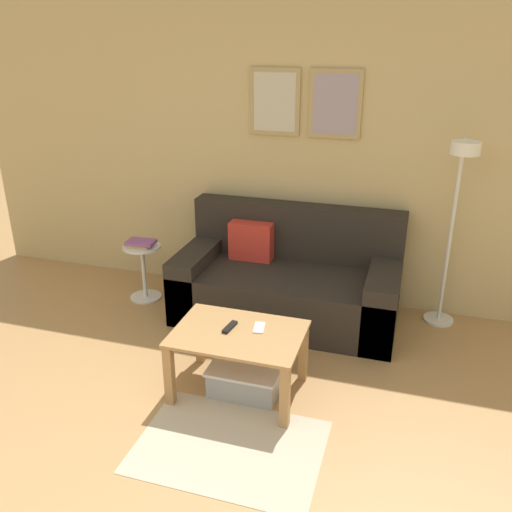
{
  "coord_description": "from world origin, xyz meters",
  "views": [
    {
      "loc": [
        1.21,
        -1.4,
        2.19
      ],
      "look_at": [
        0.25,
        1.7,
        0.85
      ],
      "focal_mm": 38.0,
      "sensor_mm": 36.0,
      "label": 1
    }
  ],
  "objects_px": {
    "couch": "(288,282)",
    "cell_phone": "(259,328)",
    "coffee_table": "(238,344)",
    "storage_bin": "(247,376)",
    "floor_lamp": "(457,202)",
    "side_table": "(143,267)",
    "book_stack": "(141,243)",
    "remote_control": "(230,327)"
  },
  "relations": [
    {
      "from": "cell_phone",
      "to": "storage_bin",
      "type": "bearing_deg",
      "value": -151.51
    },
    {
      "from": "couch",
      "to": "floor_lamp",
      "type": "bearing_deg",
      "value": 5.88
    },
    {
      "from": "floor_lamp",
      "to": "remote_control",
      "type": "bearing_deg",
      "value": -137.82
    },
    {
      "from": "floor_lamp",
      "to": "remote_control",
      "type": "distance_m",
      "value": 1.9
    },
    {
      "from": "storage_bin",
      "to": "cell_phone",
      "type": "distance_m",
      "value": 0.36
    },
    {
      "from": "couch",
      "to": "floor_lamp",
      "type": "xyz_separation_m",
      "value": [
        1.22,
        0.13,
        0.76
      ]
    },
    {
      "from": "side_table",
      "to": "remote_control",
      "type": "bearing_deg",
      "value": -40.93
    },
    {
      "from": "side_table",
      "to": "book_stack",
      "type": "height_order",
      "value": "book_stack"
    },
    {
      "from": "cell_phone",
      "to": "side_table",
      "type": "bearing_deg",
      "value": 135.23
    },
    {
      "from": "couch",
      "to": "side_table",
      "type": "height_order",
      "value": "couch"
    },
    {
      "from": "couch",
      "to": "book_stack",
      "type": "distance_m",
      "value": 1.31
    },
    {
      "from": "side_table",
      "to": "cell_phone",
      "type": "xyz_separation_m",
      "value": [
        1.35,
        -0.95,
        0.15
      ]
    },
    {
      "from": "side_table",
      "to": "remote_control",
      "type": "height_order",
      "value": "side_table"
    },
    {
      "from": "storage_bin",
      "to": "side_table",
      "type": "relative_size",
      "value": 0.94
    },
    {
      "from": "coffee_table",
      "to": "side_table",
      "type": "relative_size",
      "value": 1.66
    },
    {
      "from": "book_stack",
      "to": "couch",
      "type": "bearing_deg",
      "value": 3.69
    },
    {
      "from": "storage_bin",
      "to": "side_table",
      "type": "bearing_deg",
      "value": 141.78
    },
    {
      "from": "book_stack",
      "to": "remote_control",
      "type": "bearing_deg",
      "value": -40.55
    },
    {
      "from": "remote_control",
      "to": "coffee_table",
      "type": "bearing_deg",
      "value": -17.08
    },
    {
      "from": "couch",
      "to": "remote_control",
      "type": "bearing_deg",
      "value": -96.09
    },
    {
      "from": "couch",
      "to": "coffee_table",
      "type": "bearing_deg",
      "value": -92.5
    },
    {
      "from": "side_table",
      "to": "cell_phone",
      "type": "distance_m",
      "value": 1.66
    },
    {
      "from": "floor_lamp",
      "to": "book_stack",
      "type": "bearing_deg",
      "value": -175.24
    },
    {
      "from": "couch",
      "to": "coffee_table",
      "type": "xyz_separation_m",
      "value": [
        -0.05,
        -1.11,
        0.06
      ]
    },
    {
      "from": "floor_lamp",
      "to": "book_stack",
      "type": "relative_size",
      "value": 6.07
    },
    {
      "from": "coffee_table",
      "to": "book_stack",
      "type": "height_order",
      "value": "book_stack"
    },
    {
      "from": "storage_bin",
      "to": "floor_lamp",
      "type": "distance_m",
      "value": 1.96
    },
    {
      "from": "coffee_table",
      "to": "floor_lamp",
      "type": "bearing_deg",
      "value": 44.37
    },
    {
      "from": "book_stack",
      "to": "remote_control",
      "type": "relative_size",
      "value": 1.66
    },
    {
      "from": "storage_bin",
      "to": "floor_lamp",
      "type": "xyz_separation_m",
      "value": [
        1.22,
        1.2,
        0.96
      ]
    },
    {
      "from": "side_table",
      "to": "book_stack",
      "type": "relative_size",
      "value": 2.0
    },
    {
      "from": "floor_lamp",
      "to": "couch",
      "type": "bearing_deg",
      "value": -174.12
    },
    {
      "from": "couch",
      "to": "coffee_table",
      "type": "distance_m",
      "value": 1.11
    },
    {
      "from": "couch",
      "to": "cell_phone",
      "type": "relative_size",
      "value": 12.65
    },
    {
      "from": "side_table",
      "to": "storage_bin",
      "type": "bearing_deg",
      "value": -38.22
    },
    {
      "from": "coffee_table",
      "to": "storage_bin",
      "type": "xyz_separation_m",
      "value": [
        0.04,
        0.04,
        -0.26
      ]
    },
    {
      "from": "floor_lamp",
      "to": "remote_control",
      "type": "height_order",
      "value": "floor_lamp"
    },
    {
      "from": "book_stack",
      "to": "remote_control",
      "type": "xyz_separation_m",
      "value": [
        1.17,
        -1.0,
        -0.07
      ]
    },
    {
      "from": "coffee_table",
      "to": "cell_phone",
      "type": "distance_m",
      "value": 0.17
    },
    {
      "from": "storage_bin",
      "to": "floor_lamp",
      "type": "relative_size",
      "value": 0.31
    },
    {
      "from": "floor_lamp",
      "to": "remote_control",
      "type": "xyz_separation_m",
      "value": [
        -1.33,
        -1.21,
        -0.6
      ]
    },
    {
      "from": "floor_lamp",
      "to": "book_stack",
      "type": "height_order",
      "value": "floor_lamp"
    }
  ]
}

